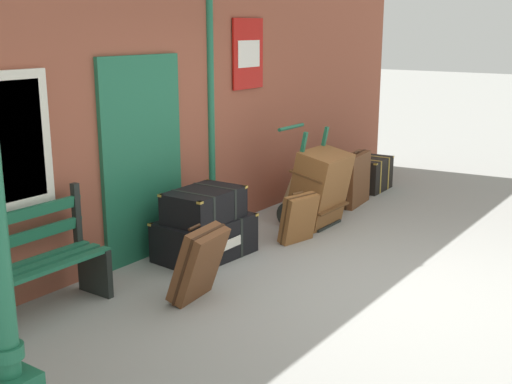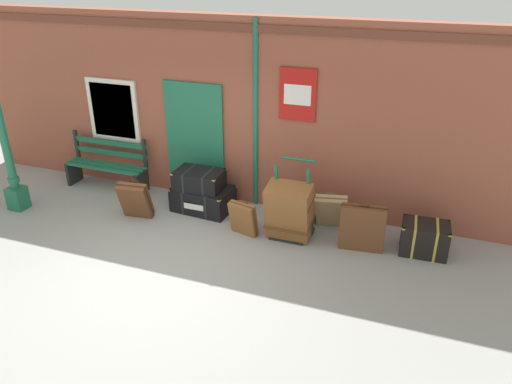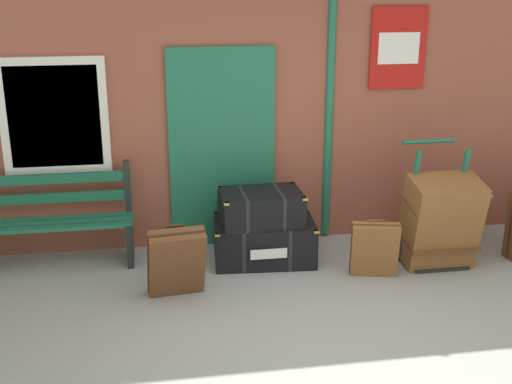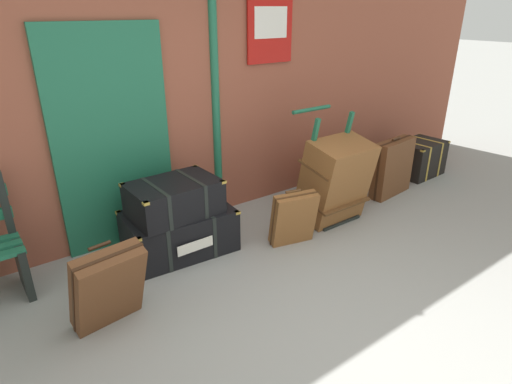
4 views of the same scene
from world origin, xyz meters
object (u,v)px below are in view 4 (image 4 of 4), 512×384
Objects in this scene: steamer_trunk_base at (179,231)px; suitcase_oxblood at (392,168)px; steamer_trunk_middle at (174,198)px; porters_trolley at (323,192)px; suitcase_caramel at (328,171)px; corner_trunk at (419,158)px; large_brown_trunk at (335,180)px; suitcase_cream at (108,288)px; suitcase_beige at (293,218)px.

suitcase_oxblood is at bearing -7.05° from steamer_trunk_base.
porters_trolley is at bearing -7.24° from steamer_trunk_middle.
suitcase_caramel reaches higher than corner_trunk.
steamer_trunk_base is 1.11× the size of large_brown_trunk.
steamer_trunk_middle is at bearing 36.74° from suitcase_cream.
steamer_trunk_base is 3.69m from corner_trunk.
corner_trunk is (4.60, 0.55, -0.10)m from suitcase_cream.
large_brown_trunk is (1.68, -0.42, 0.26)m from steamer_trunk_base.
corner_trunk is (2.01, 0.12, -0.03)m from porters_trolley.
suitcase_beige is (-1.82, -0.22, -0.07)m from suitcase_oxblood.
suitcase_oxblood reaches higher than suitcase_caramel.
large_brown_trunk is 1.33× the size of corner_trunk.
large_brown_trunk reaches higher than suitcase_beige.
steamer_trunk_middle is 0.69× the size of porters_trolley.
steamer_trunk_base is at bearing 149.93° from suitcase_beige.
large_brown_trunk reaches higher than suitcase_cream.
porters_trolley is at bearing 9.50° from suitcase_cream.
large_brown_trunk is 1.12m from suitcase_oxblood.
large_brown_trunk reaches higher than steamer_trunk_middle.
suitcase_cream reaches higher than suitcase_beige.
steamer_trunk_base is 1.75m from large_brown_trunk.
suitcase_oxblood is 3.72m from suitcase_cream.
suitcase_oxblood reaches higher than corner_trunk.
large_brown_trunk is 1.27× the size of suitcase_oxblood.
suitcase_beige is at bearing -173.23° from suitcase_oxblood.
steamer_trunk_base is 1.81× the size of suitcase_beige.
suitcase_cream is 1.11× the size of suitcase_caramel.
corner_trunk is (3.69, -0.13, 0.03)m from steamer_trunk_base.
suitcase_beige is (1.01, -0.53, -0.30)m from steamer_trunk_middle.
steamer_trunk_base is 1.71× the size of suitcase_caramel.
steamer_trunk_middle is 1.76m from porters_trolley.
suitcase_caramel is (1.21, 0.72, 0.01)m from suitcase_beige.
suitcase_caramel is at bearing 168.99° from corner_trunk.
suitcase_oxblood is (2.80, -0.35, 0.14)m from steamer_trunk_base.
suitcase_caramel reaches higher than suitcase_beige.
suitcase_beige is at bearing -149.19° from suitcase_caramel.
suitcase_beige is (0.97, -0.56, 0.07)m from steamer_trunk_base.
suitcase_cream is 0.96× the size of corner_trunk.
large_brown_trunk reaches higher than suitcase_oxblood.
steamer_trunk_base is 1.70m from porters_trolley.
suitcase_oxblood is 0.80m from suitcase_caramel.
porters_trolley is at bearing 90.00° from large_brown_trunk.
steamer_trunk_base is 1.41× the size of suitcase_oxblood.
steamer_trunk_base is at bearing 171.56° from porters_trolley.
porters_trolley is at bearing -140.75° from suitcase_caramel.
porters_trolley reaches higher than corner_trunk.
suitcase_caramel is (0.50, 0.58, -0.18)m from large_brown_trunk.
suitcase_cream is at bearing -176.31° from suitcase_beige.
steamer_trunk_middle is 1.10× the size of suitcase_oxblood.
steamer_trunk_middle is 1.77m from large_brown_trunk.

